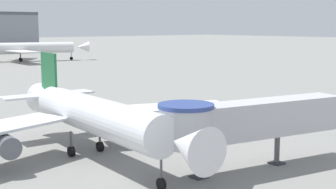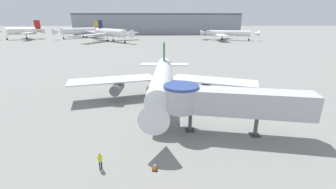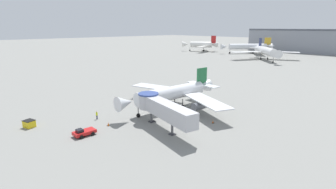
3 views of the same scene
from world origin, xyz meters
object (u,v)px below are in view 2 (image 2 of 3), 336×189
(background_jet_red_tail, at_px, (22,31))
(main_airplane, at_px, (162,81))
(traffic_cone_near_nose, at_px, (155,166))
(background_jet_gold_tail, at_px, (81,31))
(traffic_cone_starboard_wing, at_px, (240,103))
(jet_bridge, at_px, (225,101))
(background_jet_gray_tail, at_px, (226,33))
(ground_crew_marshaller, at_px, (100,160))
(background_jet_navy_tail, at_px, (112,32))

(background_jet_red_tail, bearing_deg, main_airplane, 4.82)
(traffic_cone_near_nose, relative_size, background_jet_gold_tail, 0.02)
(background_jet_red_tail, bearing_deg, background_jet_gold_tail, 77.31)
(main_airplane, xyz_separation_m, background_jet_gold_tail, (-55.53, 131.18, 1.19))
(main_airplane, xyz_separation_m, traffic_cone_starboard_wing, (12.32, -1.28, -3.32))
(main_airplane, relative_size, traffic_cone_starboard_wing, 43.15)
(jet_bridge, xyz_separation_m, background_jet_gray_tail, (34.08, 120.36, 0.20))
(main_airplane, bearing_deg, traffic_cone_near_nose, -89.26)
(ground_crew_marshaller, height_order, background_jet_red_tail, background_jet_red_tail)
(ground_crew_marshaller, xyz_separation_m, background_jet_navy_tail, (-22.79, 119.17, 4.19))
(traffic_cone_starboard_wing, relative_size, traffic_cone_near_nose, 0.89)
(background_jet_navy_tail, bearing_deg, main_airplane, -118.60)
(background_jet_gray_tail, relative_size, background_jet_navy_tail, 1.15)
(main_airplane, distance_m, jet_bridge, 12.56)
(jet_bridge, bearing_deg, background_jet_gold_tail, 125.19)
(main_airplane, xyz_separation_m, ground_crew_marshaller, (-5.63, -16.79, -2.67))
(ground_crew_marshaller, xyz_separation_m, background_jet_red_tail, (-83.66, 136.15, 4.22))
(background_jet_gold_tail, xyz_separation_m, background_jet_red_tail, (-33.76, -11.82, 0.36))
(traffic_cone_near_nose, xyz_separation_m, background_jet_red_tail, (-88.53, 136.41, 4.82))
(background_jet_gold_tail, distance_m, background_jet_red_tail, 35.77)
(traffic_cone_starboard_wing, distance_m, background_jet_red_tail, 157.80)
(jet_bridge, relative_size, background_jet_red_tail, 0.61)
(background_jet_gray_tail, height_order, background_jet_gold_tail, background_jet_gold_tail)
(ground_crew_marshaller, relative_size, background_jet_gray_tail, 0.05)
(ground_crew_marshaller, bearing_deg, background_jet_red_tail, -104.79)
(traffic_cone_near_nose, bearing_deg, jet_bridge, 40.39)
(jet_bridge, bearing_deg, background_jet_navy_tail, 118.81)
(main_airplane, relative_size, background_jet_navy_tail, 1.02)
(jet_bridge, bearing_deg, background_jet_gray_tail, 85.51)
(traffic_cone_starboard_wing, xyz_separation_m, ground_crew_marshaller, (-17.95, -15.51, 0.65))
(background_jet_gold_tail, height_order, background_jet_red_tail, background_jet_red_tail)
(main_airplane, distance_m, background_jet_red_tail, 149.07)
(traffic_cone_starboard_wing, distance_m, background_jet_navy_tail, 111.48)
(background_jet_red_tail, bearing_deg, background_jet_navy_tail, 42.43)
(background_jet_navy_tail, bearing_deg, background_jet_gold_tail, 89.15)
(background_jet_gold_tail, relative_size, background_jet_navy_tail, 1.15)
(traffic_cone_near_nose, relative_size, background_jet_navy_tail, 0.03)
(jet_bridge, distance_m, traffic_cone_near_nose, 10.96)
(jet_bridge, height_order, background_jet_gray_tail, background_jet_gray_tail)
(background_jet_gray_tail, bearing_deg, traffic_cone_near_nose, -178.99)
(traffic_cone_starboard_wing, xyz_separation_m, background_jet_red_tail, (-101.61, 120.64, 4.87))
(traffic_cone_near_nose, distance_m, background_jet_navy_tail, 122.68)
(ground_crew_marshaller, bearing_deg, background_jet_navy_tail, -125.54)
(background_jet_gray_tail, bearing_deg, background_jet_gold_tail, 96.94)
(main_airplane, relative_size, traffic_cone_near_nose, 38.35)
(traffic_cone_near_nose, distance_m, background_jet_gray_tail, 133.86)
(traffic_cone_starboard_wing, height_order, traffic_cone_near_nose, traffic_cone_near_nose)
(traffic_cone_near_nose, height_order, background_jet_red_tail, background_jet_red_tail)
(jet_bridge, height_order, background_jet_red_tail, background_jet_red_tail)
(background_jet_navy_tail, bearing_deg, jet_bridge, -116.63)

